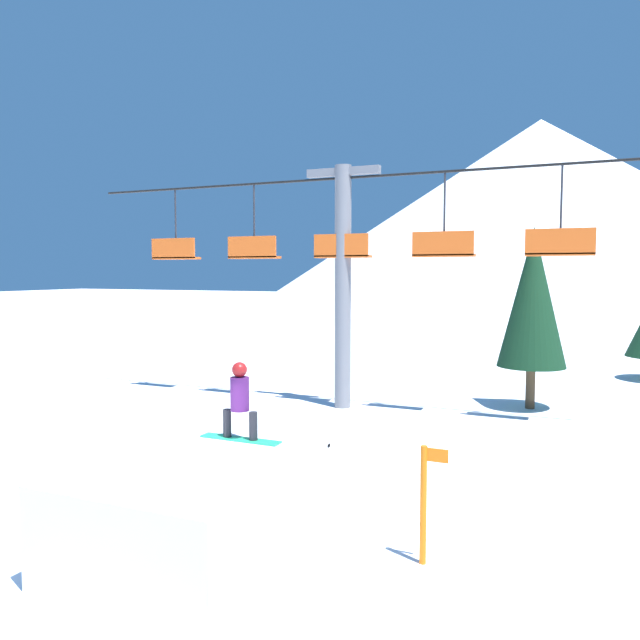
{
  "coord_description": "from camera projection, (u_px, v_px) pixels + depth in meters",
  "views": [
    {
      "loc": [
        6.17,
        -7.46,
        4.35
      ],
      "look_at": [
        0.7,
        4.95,
        3.28
      ],
      "focal_mm": 35.0,
      "sensor_mm": 36.0,
      "label": 1
    }
  ],
  "objects": [
    {
      "name": "snowboarder",
      "position": [
        240.0,
        401.0,
        10.53
      ],
      "size": [
        1.47,
        0.32,
        1.34
      ],
      "color": "#1E9E6B",
      "rests_on": "snow_ramp"
    },
    {
      "name": "snow_ramp",
      "position": [
        192.0,
        510.0,
        9.43
      ],
      "size": [
        3.01,
        3.6,
        1.48
      ],
      "color": "white",
      "rests_on": "ground_plane"
    },
    {
      "name": "pine_tree_near",
      "position": [
        533.0,
        297.0,
        19.51
      ],
      "size": [
        2.12,
        2.12,
        5.74
      ],
      "color": "#4C3823",
      "rests_on": "ground_plane"
    },
    {
      "name": "mountain_ridge",
      "position": [
        539.0,
        215.0,
        71.59
      ],
      "size": [
        66.59,
        66.59,
        21.56
      ],
      "color": "silver",
      "rests_on": "ground_plane"
    },
    {
      "name": "chairlift",
      "position": [
        343.0,
        268.0,
        19.59
      ],
      "size": [
        18.76,
        0.52,
        7.64
      ],
      "color": "slate",
      "rests_on": "ground_plane"
    },
    {
      "name": "trail_marker",
      "position": [
        424.0,
        501.0,
        9.21
      ],
      "size": [
        0.41,
        0.1,
        1.79
      ],
      "color": "orange",
      "rests_on": "ground_plane"
    },
    {
      "name": "ground_plane",
      "position": [
        150.0,
        553.0,
        9.63
      ],
      "size": [
        220.0,
        220.0,
        0.0
      ],
      "primitive_type": "plane",
      "color": "white"
    }
  ]
}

